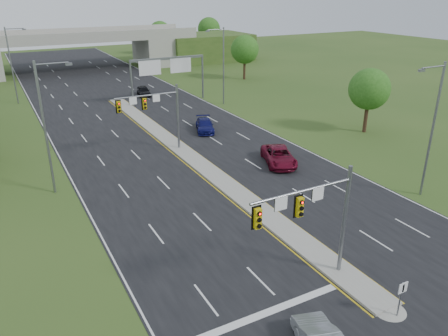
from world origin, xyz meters
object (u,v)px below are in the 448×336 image
at_px(keep_right_sign, 401,294).
at_px(sign_gantry, 167,67).
at_px(signal_mast_near, 316,212).
at_px(signal_mast_far, 157,109).
at_px(overpass, 75,53).
at_px(car_far_a, 279,156).
at_px(car_far_b, 205,125).
at_px(car_far_c, 144,91).

relative_size(keep_right_sign, sign_gantry, 0.19).
relative_size(signal_mast_near, signal_mast_far, 1.00).
height_order(signal_mast_near, overpass, overpass).
distance_m(sign_gantry, overpass, 35.75).
height_order(keep_right_sign, car_far_a, keep_right_sign).
distance_m(keep_right_sign, car_far_a, 22.02).
height_order(signal_mast_far, overpass, overpass).
distance_m(signal_mast_near, overpass, 80.11).
xyz_separation_m(sign_gantry, car_far_b, (-1.48, -15.57, -4.51)).
bearing_deg(car_far_b, signal_mast_near, -83.53).
bearing_deg(signal_mast_near, car_far_b, 75.76).
relative_size(signal_mast_near, keep_right_sign, 3.18).
bearing_deg(car_far_b, car_far_c, 111.88).
distance_m(overpass, car_far_b, 50.99).
height_order(signal_mast_near, signal_mast_far, same).
bearing_deg(signal_mast_near, keep_right_sign, -63.06).
distance_m(car_far_a, car_far_b, 13.11).
bearing_deg(car_far_b, sign_gantry, 105.28).
height_order(sign_gantry, overpass, overpass).
bearing_deg(car_far_c, car_far_b, -79.52).
bearing_deg(overpass, car_far_a, -83.76).
bearing_deg(car_far_c, overpass, 108.58).
distance_m(sign_gantry, car_far_b, 16.28).
height_order(signal_mast_far, sign_gantry, signal_mast_far).
bearing_deg(sign_gantry, signal_mast_near, -101.25).
xyz_separation_m(signal_mast_near, keep_right_sign, (2.26, -4.45, -3.21)).
bearing_deg(overpass, car_far_c, -80.73).
distance_m(signal_mast_near, signal_mast_far, 25.00).
bearing_deg(sign_gantry, car_far_c, 107.99).
bearing_deg(overpass, keep_right_sign, -90.00).
distance_m(car_far_b, car_far_c, 21.50).
bearing_deg(keep_right_sign, sign_gantry, 82.30).
bearing_deg(signal_mast_near, car_far_c, 82.14).
height_order(signal_mast_far, car_far_a, signal_mast_far).
relative_size(keep_right_sign, car_far_a, 0.38).
xyz_separation_m(keep_right_sign, car_far_c, (4.76, 55.37, -0.73)).
bearing_deg(overpass, signal_mast_far, -92.35).
xyz_separation_m(signal_mast_far, car_far_c, (7.02, 25.92, -3.94)).
bearing_deg(signal_mast_far, signal_mast_near, -90.00).
xyz_separation_m(signal_mast_near, car_far_c, (7.02, 50.92, -3.94)).
xyz_separation_m(overpass, car_far_b, (5.20, -50.65, -2.83)).
relative_size(signal_mast_near, car_far_a, 1.21).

